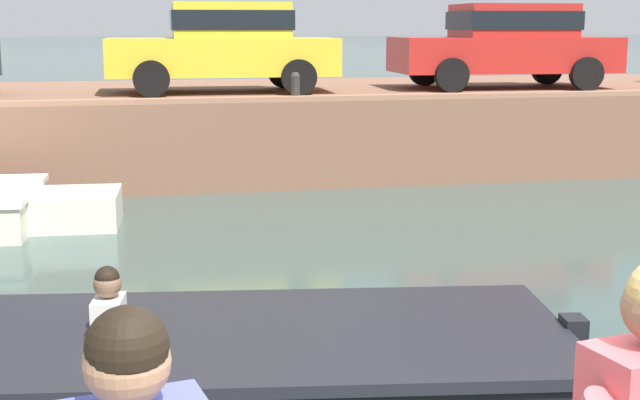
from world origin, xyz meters
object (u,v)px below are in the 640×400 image
Objects in this scene: car_left_inner_yellow at (225,44)px; mooring_bollard_mid at (295,85)px; car_centre_red at (507,42)px; motorboat_passing at (183,364)px.

car_left_inner_yellow reaches higher than mooring_bollard_mid.
car_left_inner_yellow is at bearing 179.99° from car_centre_red.
car_left_inner_yellow is 8.93× the size of mooring_bollard_mid.
car_left_inner_yellow is at bearing 81.99° from motorboat_passing.
motorboat_passing is at bearing -106.07° from mooring_bollard_mid.
motorboat_passing is 10.05m from car_left_inner_yellow.
car_left_inner_yellow is 0.96× the size of car_centre_red.
car_centre_red is (5.23, -0.00, 0.00)m from car_left_inner_yellow.
car_centre_red is at bearing 24.07° from mooring_bollard_mid.
car_left_inner_yellow is at bearing 114.22° from mooring_bollard_mid.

